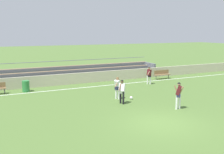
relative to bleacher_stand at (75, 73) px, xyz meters
The scene contains 11 objects.
ground_plane 13.96m from the bleacher_stand, 87.66° to the right, with size 160.00×160.00×0.00m, color #4C6B30.
field_line_sideline 3.88m from the bleacher_stand, 81.42° to the right, with size 44.00×0.12×0.01m, color white.
sideline_wall 2.01m from the bleacher_stand, 73.47° to the right, with size 48.00×0.16×1.02m, color beige.
bleacher_stand is the anchor object (origin of this frame).
bench_near_bin 8.99m from the bleacher_stand, 20.61° to the right, with size 1.80×0.40×0.90m.
trash_bin 6.06m from the bleacher_stand, 147.55° to the right, with size 0.58×0.58×0.91m, color #2D7F3D.
player_white_trailing_run 8.50m from the bleacher_stand, 85.64° to the right, with size 0.67×0.51×1.62m.
player_white_overlapping 9.72m from the bleacher_stand, 87.74° to the right, with size 0.71×0.55×1.66m.
player_dark_challenging 12.64m from the bleacher_stand, 75.94° to the right, with size 0.53×0.61×1.72m.
player_dark_deep_cover 7.51m from the bleacher_stand, 41.13° to the right, with size 0.60×0.47×1.63m.
soccer_ball 9.10m from the bleacher_stand, 80.25° to the right, with size 0.22×0.22×0.22m, color white.
Camera 1 is at (-7.87, -10.70, 4.84)m, focal length 40.93 mm.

